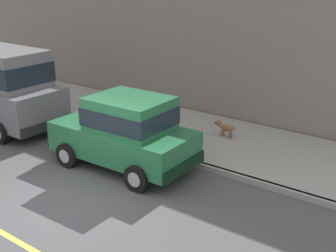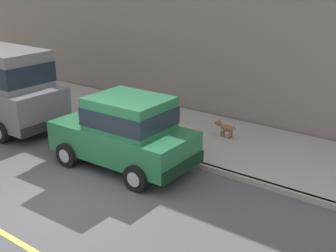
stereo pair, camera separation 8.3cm
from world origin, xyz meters
name	(u,v)px [view 2 (the right image)]	position (x,y,z in m)	size (l,w,h in m)	color
ground_plane	(71,202)	(0.00, 0.00, 0.00)	(80.00, 80.00, 0.00)	#4C4C4F
curb	(161,153)	(3.20, 0.00, 0.07)	(0.16, 64.00, 0.14)	gray
sidewalk	(198,135)	(5.00, 0.00, 0.07)	(3.60, 64.00, 0.14)	#99968E
lane_centre_line	(7,235)	(-1.60, 0.00, 0.00)	(0.12, 57.60, 0.01)	#E0D64C
car_green_hatchback	(125,131)	(2.12, 0.29, 0.98)	(2.03, 3.84, 1.88)	#23663D
dog_brown	(225,127)	(5.21, -0.81, 0.43)	(0.23, 0.76, 0.49)	brown
building_facade	(130,31)	(7.10, 4.53, 2.59)	(0.50, 20.00, 5.18)	slate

